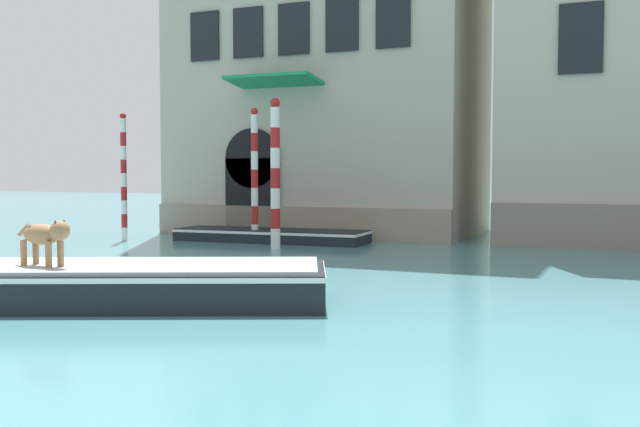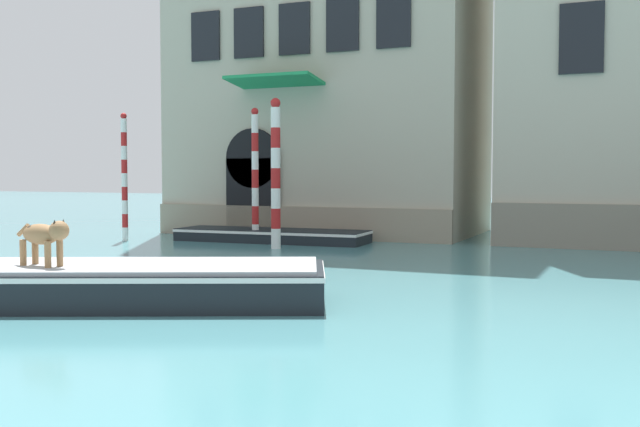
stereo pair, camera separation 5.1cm
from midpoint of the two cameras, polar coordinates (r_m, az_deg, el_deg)
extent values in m
cube|color=gray|center=(24.41, -1.88, -0.68)|extent=(10.44, 0.16, 1.04)
cube|color=black|center=(25.06, -5.07, 1.22)|extent=(1.98, 0.14, 2.62)
cylinder|color=black|center=(25.05, -5.09, 4.22)|extent=(1.98, 0.14, 1.98)
cube|color=black|center=(26.38, -8.65, 13.20)|extent=(1.09, 0.10, 1.65)
cube|color=black|center=(25.54, -5.38, 13.55)|extent=(1.09, 0.10, 1.65)
cube|color=black|center=(24.80, -1.90, 13.88)|extent=(1.09, 0.10, 1.65)
cube|color=black|center=(24.14, 1.80, 14.17)|extent=(1.09, 0.10, 1.65)
cube|color=black|center=(23.59, 5.70, 14.42)|extent=(1.09, 0.10, 1.65)
cube|color=#1E8C51|center=(24.13, -3.47, 10.08)|extent=(2.97, 1.40, 0.29)
cube|color=black|center=(22.39, 19.37, 12.50)|extent=(1.19, 0.10, 1.95)
cube|color=black|center=(12.86, -17.07, -5.29)|extent=(7.90, 5.14, 0.60)
cube|color=white|center=(12.83, -17.09, -4.23)|extent=(7.94, 5.18, 0.08)
cube|color=#B2B7BC|center=(12.82, -17.09, -3.83)|extent=(7.62, 4.89, 0.06)
cylinder|color=#997047|center=(12.63, -19.10, -2.88)|extent=(0.10, 0.10, 0.42)
cylinder|color=#997047|center=(12.48, -19.92, -2.96)|extent=(0.10, 0.10, 0.42)
cylinder|color=#997047|center=(13.08, -20.78, -2.70)|extent=(0.10, 0.10, 0.42)
cylinder|color=#997047|center=(12.94, -21.58, -2.78)|extent=(0.10, 0.10, 0.42)
ellipsoid|color=#997047|center=(12.76, -20.38, -1.49)|extent=(0.81, 0.43, 0.33)
ellipsoid|color=#382D23|center=(12.84, -20.72, -1.06)|extent=(0.37, 0.27, 0.12)
sphere|color=#997047|center=(12.42, -19.15, -1.24)|extent=(0.31, 0.31, 0.31)
cone|color=#382D23|center=(12.47, -18.86, -0.68)|extent=(0.09, 0.09, 0.12)
cone|color=#382D23|center=(12.36, -19.46, -0.72)|extent=(0.09, 0.09, 0.12)
cylinder|color=#997047|center=(13.09, -21.57, -1.18)|extent=(0.28, 0.11, 0.22)
cube|color=black|center=(23.22, -3.65, -1.69)|extent=(6.09, 1.92, 0.39)
cube|color=white|center=(23.21, -3.65, -1.36)|extent=(6.12, 1.95, 0.08)
cube|color=#8C7251|center=(23.22, -3.65, -1.73)|extent=(3.36, 1.39, 0.35)
cylinder|color=white|center=(23.05, -4.88, -1.51)|extent=(0.21, 0.21, 0.56)
cylinder|color=#B21E1E|center=(23.01, -4.89, -0.13)|extent=(0.21, 0.21, 0.56)
cylinder|color=white|center=(22.99, -4.89, 1.26)|extent=(0.21, 0.21, 0.56)
cylinder|color=#B21E1E|center=(22.97, -4.90, 2.66)|extent=(0.21, 0.21, 0.56)
cylinder|color=white|center=(22.98, -4.91, 4.05)|extent=(0.21, 0.21, 0.56)
cylinder|color=#B21E1E|center=(22.99, -4.91, 5.44)|extent=(0.21, 0.21, 0.56)
cylinder|color=white|center=(23.02, -4.92, 6.83)|extent=(0.21, 0.21, 0.56)
sphere|color=#B21E1E|center=(23.05, -4.93, 7.76)|extent=(0.22, 0.22, 0.22)
cylinder|color=white|center=(24.23, -14.56, -1.53)|extent=(0.18, 0.18, 0.42)
cylinder|color=#B21E1E|center=(24.20, -14.57, -0.53)|extent=(0.18, 0.18, 0.42)
cylinder|color=white|center=(24.18, -14.58, 0.47)|extent=(0.18, 0.18, 0.42)
cylinder|color=#B21E1E|center=(24.16, -14.60, 1.48)|extent=(0.18, 0.18, 0.42)
cylinder|color=white|center=(24.15, -14.61, 2.48)|extent=(0.18, 0.18, 0.42)
cylinder|color=#B21E1E|center=(24.15, -14.63, 3.49)|extent=(0.18, 0.18, 0.42)
cylinder|color=white|center=(24.16, -14.64, 4.50)|extent=(0.18, 0.18, 0.42)
cylinder|color=#B21E1E|center=(24.17, -14.66, 5.50)|extent=(0.18, 0.18, 0.42)
cylinder|color=white|center=(24.20, -14.67, 6.51)|extent=(0.18, 0.18, 0.42)
sphere|color=#B21E1E|center=(24.21, -14.68, 7.20)|extent=(0.19, 0.19, 0.19)
cylinder|color=white|center=(21.14, -3.31, -1.92)|extent=(0.27, 0.27, 0.57)
cylinder|color=#B21E1E|center=(21.10, -3.32, -0.38)|extent=(0.27, 0.27, 0.57)
cylinder|color=white|center=(21.07, -3.32, 1.16)|extent=(0.27, 0.27, 0.57)
cylinder|color=#B21E1E|center=(21.06, -3.33, 2.70)|extent=(0.27, 0.27, 0.57)
cylinder|color=white|center=(21.06, -3.33, 4.24)|extent=(0.27, 0.27, 0.57)
cylinder|color=#B21E1E|center=(21.08, -3.34, 5.78)|extent=(0.27, 0.27, 0.57)
cylinder|color=white|center=(21.11, -3.34, 7.32)|extent=(0.27, 0.27, 0.57)
sphere|color=#B21E1E|center=(21.14, -3.34, 8.41)|extent=(0.28, 0.28, 0.28)
camera|label=1|loc=(0.03, -89.92, 0.00)|focal=42.00mm
camera|label=2|loc=(0.03, 90.08, 0.00)|focal=42.00mm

